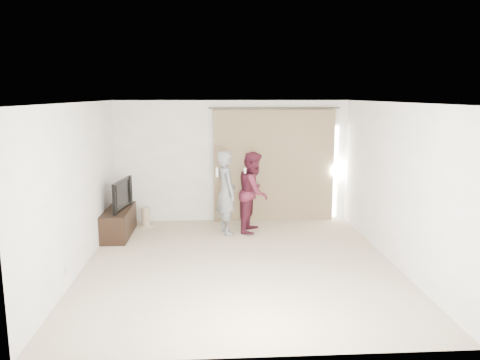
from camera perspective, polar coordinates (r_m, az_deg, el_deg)
The scene contains 10 objects.
floor at distance 7.73m, azimuth -0.04°, elevation -10.21°, with size 5.50×5.50×0.00m, color #C8B696.
wall_back at distance 10.09m, azimuth -0.97°, elevation 2.29°, with size 5.00×0.04×2.60m, color white.
wall_left at distance 7.65m, azimuth -19.09°, elevation -0.90°, with size 0.04×5.50×2.60m.
ceiling at distance 7.24m, azimuth -0.05°, elevation 9.43°, with size 5.00×5.50×0.01m, color white.
curtain at distance 10.11m, azimuth 4.23°, elevation 1.73°, with size 2.80×0.11×2.46m.
tv_console at distance 9.46m, azimuth -14.56°, elevation -5.00°, with size 0.47×1.37×0.53m, color black.
tv at distance 9.33m, azimuth -14.72°, elevation -1.71°, with size 1.02×0.13×0.59m, color black.
scratching_post at distance 9.95m, azimuth -11.42°, elevation -4.69°, with size 0.31×0.31×0.42m.
person_man at distance 9.18m, azimuth -1.68°, elevation -1.52°, with size 0.55×0.69×1.65m.
person_woman at distance 9.32m, azimuth 1.67°, elevation -1.46°, with size 0.81×0.93×1.61m.
Camera 1 is at (-0.43, -7.23, 2.72)m, focal length 35.00 mm.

